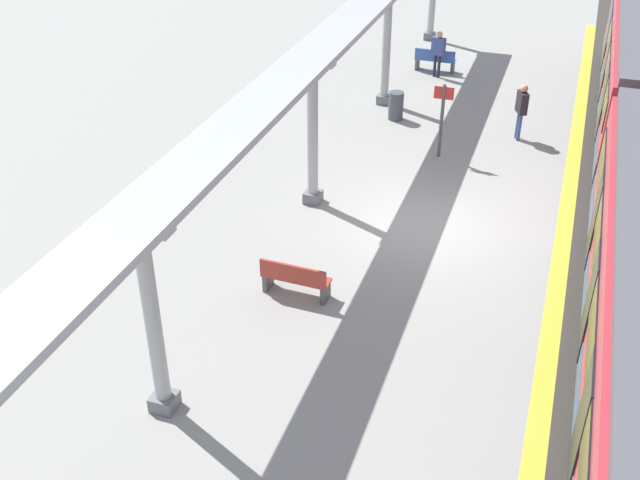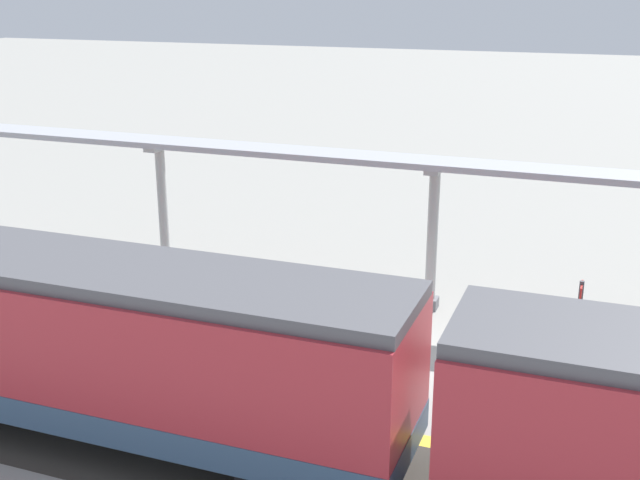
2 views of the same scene
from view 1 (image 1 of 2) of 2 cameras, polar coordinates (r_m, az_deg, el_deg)
The scene contains 12 objects.
ground_plane at distance 19.19m, azimuth 7.89°, elevation 1.10°, with size 176.00×176.00×0.00m, color gray.
tactile_edge_strip at distance 18.99m, azimuth 17.67°, elevation -0.59°, with size 0.40×38.88×0.01m, color gold.
canopy_pillar_second at distance 25.74m, azimuth 4.99°, elevation 14.21°, with size 1.10×0.44×3.85m.
canopy_pillar_third at distance 19.18m, azimuth -0.56°, elevation 7.97°, with size 1.10×0.44×3.85m.
canopy_pillar_fourth at distance 12.95m, azimuth -12.42°, elevation -5.99°, with size 1.10×0.44×3.85m.
canopy_beam at distance 18.18m, azimuth -0.94°, elevation 13.28°, with size 1.20×31.09×0.16m, color #A8AAB2.
bench_near_end at distance 29.45m, azimuth 8.62°, elevation 13.20°, with size 1.50×0.44×0.86m.
bench_mid_platform at distance 16.28m, azimuth -1.89°, elevation -2.93°, with size 1.51×0.49×0.86m.
trash_bin at distance 24.99m, azimuth 5.71°, elevation 9.98°, with size 0.48×0.48×0.92m, color #444B54.
platform_info_sign at distance 22.26m, azimuth 9.14°, elevation 9.32°, with size 0.56×0.10×2.20m.
passenger_waiting_near_edge at distance 23.96m, azimuth 14.87°, elevation 9.72°, with size 0.41×0.55×1.75m.
passenger_by_the_benches at distance 28.71m, azimuth 8.86°, elevation 13.97°, with size 0.53×0.36×1.69m.
Camera 1 is at (-2.78, 16.29, 9.75)m, focal length 42.71 mm.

